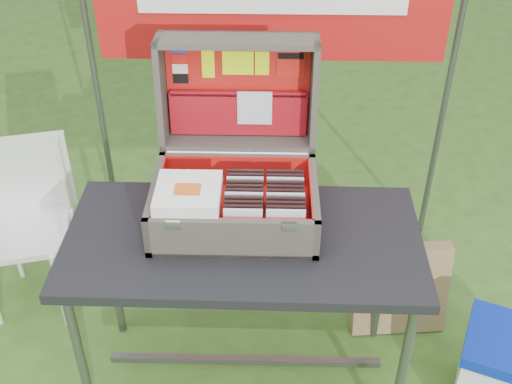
{
  "coord_description": "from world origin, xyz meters",
  "views": [
    {
      "loc": [
        -0.0,
        -1.7,
        2.3
      ],
      "look_at": [
        -0.05,
        0.1,
        0.98
      ],
      "focal_mm": 45.0,
      "sensor_mm": 36.0,
      "label": 1
    }
  ],
  "objects_px": {
    "chair": "(27,235)",
    "cardboard_box": "(400,289)",
    "suitcase": "(235,146)",
    "table": "(244,314)"
  },
  "relations": [
    {
      "from": "table",
      "to": "chair",
      "type": "height_order",
      "value": "chair"
    },
    {
      "from": "suitcase",
      "to": "chair",
      "type": "relative_size",
      "value": 0.72
    },
    {
      "from": "suitcase",
      "to": "chair",
      "type": "height_order",
      "value": "suitcase"
    },
    {
      "from": "suitcase",
      "to": "cardboard_box",
      "type": "relative_size",
      "value": 1.33
    },
    {
      "from": "chair",
      "to": "cardboard_box",
      "type": "relative_size",
      "value": 1.83
    },
    {
      "from": "chair",
      "to": "suitcase",
      "type": "bearing_deg",
      "value": -31.29
    },
    {
      "from": "cardboard_box",
      "to": "table",
      "type": "bearing_deg",
      "value": -159.54
    },
    {
      "from": "suitcase",
      "to": "table",
      "type": "bearing_deg",
      "value": -77.59
    },
    {
      "from": "chair",
      "to": "cardboard_box",
      "type": "height_order",
      "value": "chair"
    },
    {
      "from": "table",
      "to": "cardboard_box",
      "type": "bearing_deg",
      "value": 26.28
    }
  ]
}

